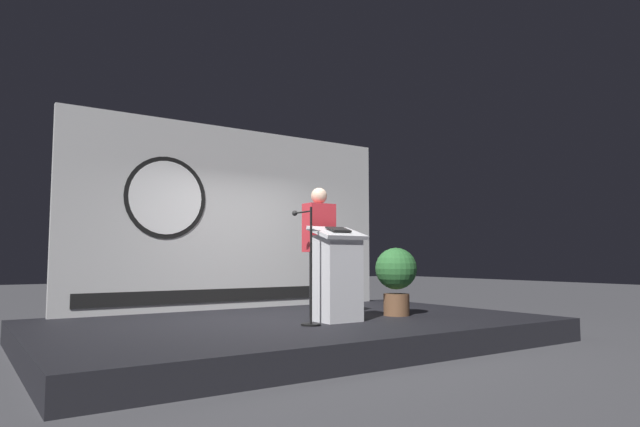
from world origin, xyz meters
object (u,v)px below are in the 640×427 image
podium (338,275)px  speaker_person (319,251)px  potted_plant (396,275)px  microphone_stand (309,283)px

podium → speaker_person: (0.04, 0.48, 0.31)m
speaker_person → potted_plant: (1.07, -0.35, -0.33)m
podium → potted_plant: podium is taller
potted_plant → podium: bearing=-173.1°
speaker_person → microphone_stand: size_ratio=1.24×
potted_plant → microphone_stand: bearing=-171.8°
microphone_stand → potted_plant: bearing=8.2°
microphone_stand → podium: bearing=11.0°
podium → potted_plant: (1.10, 0.13, -0.02)m
speaker_person → microphone_stand: speaker_person is taller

